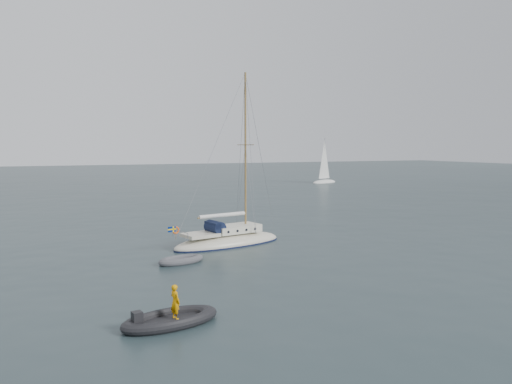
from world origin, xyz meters
name	(u,v)px	position (x,y,z in m)	size (l,w,h in m)	color
ground	(245,250)	(0.00, 0.00, 0.00)	(300.00, 300.00, 0.00)	black
sailboat	(228,231)	(-0.43, 1.88, 0.91)	(8.46, 2.54, 12.05)	beige
dinghy	(181,260)	(-4.71, -1.93, 0.18)	(2.79, 1.26, 0.40)	#4E4E52
rib	(170,319)	(-7.69, -11.28, 0.24)	(3.83, 1.74, 1.52)	black
distant_yacht_b	(324,163)	(35.15, 47.67, 3.61)	(6.38, 3.41, 8.46)	silver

